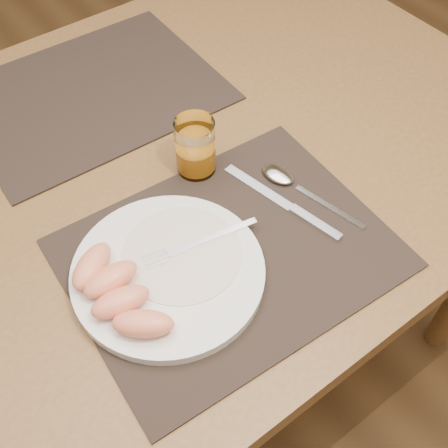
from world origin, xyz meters
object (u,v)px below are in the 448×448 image
(table, at_px, (149,202))
(fork, at_px, (191,245))
(spoon, at_px, (286,179))
(juice_glass, at_px, (195,149))
(knife, at_px, (291,208))
(placemat_near, at_px, (229,253))
(plate, at_px, (168,272))
(placemat_far, at_px, (92,93))

(table, relative_size, fork, 8.02)
(spoon, bearing_deg, juice_glass, 131.59)
(knife, bearing_deg, fork, 172.14)
(placemat_near, distance_m, plate, 0.10)
(placemat_far, distance_m, plate, 0.43)
(placemat_far, bearing_deg, plate, -104.20)
(fork, bearing_deg, knife, -7.86)
(fork, relative_size, spoon, 0.91)
(plate, bearing_deg, table, 67.74)
(table, bearing_deg, fork, -100.03)
(placemat_near, relative_size, fork, 2.58)
(plate, height_order, knife, plate)
(fork, height_order, juice_glass, juice_glass)
(spoon, distance_m, juice_glass, 0.15)
(table, xyz_separation_m, spoon, (0.17, -0.16, 0.09))
(plate, bearing_deg, knife, -2.72)
(table, relative_size, placemat_near, 3.11)
(table, height_order, knife, knife)
(table, height_order, plate, plate)
(fork, height_order, knife, fork)
(table, bearing_deg, plate, -112.26)
(plate, relative_size, spoon, 1.41)
(knife, bearing_deg, placemat_near, -175.98)
(spoon, xyz_separation_m, juice_glass, (-0.10, 0.11, 0.04))
(fork, relative_size, juice_glass, 1.82)
(table, xyz_separation_m, plate, (-0.08, -0.20, 0.10))
(placemat_near, distance_m, placemat_far, 0.44)
(fork, xyz_separation_m, spoon, (0.20, 0.03, -0.01))
(placemat_near, relative_size, spoon, 2.35)
(juice_glass, bearing_deg, knife, -67.12)
(table, relative_size, plate, 5.19)
(juice_glass, bearing_deg, placemat_far, 99.25)
(fork, bearing_deg, table, 79.97)
(plate, xyz_separation_m, juice_glass, (0.15, 0.15, 0.03))
(knife, distance_m, spoon, 0.06)
(plate, distance_m, juice_glass, 0.21)
(placemat_near, relative_size, juice_glass, 4.68)
(table, height_order, juice_glass, juice_glass)
(plate, height_order, juice_glass, juice_glass)
(spoon, bearing_deg, plate, -171.28)
(placemat_far, relative_size, fork, 2.58)
(spoon, bearing_deg, table, 135.53)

